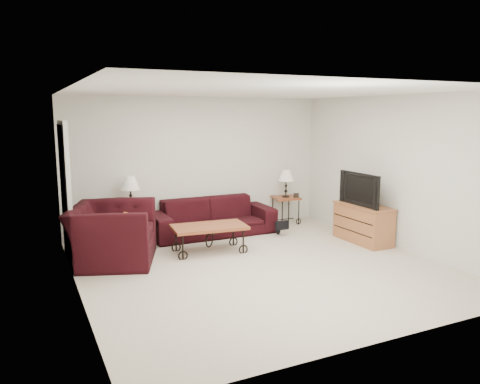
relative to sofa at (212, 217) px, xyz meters
The scene contains 20 objects.
ground 2.05m from the sofa, 91.94° to the right, with size 5.00×5.00×0.00m, color beige.
wall_back 1.04m from the sofa, 98.11° to the left, with size 5.00×0.02×2.50m, color silver.
wall_front 4.61m from the sofa, 90.87° to the right, with size 5.00×0.02×2.50m, color silver.
wall_left 3.39m from the sofa, 141.82° to the right, with size 0.02×5.00×2.50m, color silver.
wall_right 3.29m from the sofa, 39.72° to the right, with size 0.02×5.00×2.50m, color silver.
ceiling 2.97m from the sofa, 91.94° to the right, with size 5.00×5.00×0.00m, color white.
doorway 2.66m from the sofa, behind, with size 0.08×0.94×2.04m, color black.
sofa is the anchor object (origin of this frame).
side_table_left 1.45m from the sofa, behind, with size 0.52×0.52×0.57m, color brown.
side_table_right 1.67m from the sofa, ahead, with size 0.50×0.50×0.55m, color brown.
lamp_left 1.54m from the sofa, behind, with size 0.32×0.32×0.57m, color black, non-canonical shape.
lamp_right 1.74m from the sofa, ahead, with size 0.31×0.31×0.55m, color black, non-canonical shape.
photo_frame_left 1.61m from the sofa, behind, with size 0.11×0.02×0.10m, color black.
photo_frame_right 1.83m from the sofa, ahead, with size 0.11×0.01×0.09m, color black.
coffee_table 1.11m from the sofa, 114.73° to the right, with size 1.17×0.63×0.44m, color brown.
armchair 2.12m from the sofa, 156.52° to the right, with size 1.33×1.16×0.86m, color black.
throw_pillow 2.01m from the sofa, 153.50° to the right, with size 0.39×0.10×0.39m, color orange.
tv_stand 2.67m from the sofa, 36.07° to the right, with size 0.45×1.09×0.65m, color #A3633C.
television 2.73m from the sofa, 36.33° to the right, with size 0.97×0.13×0.56m, color black.
backpack 1.21m from the sofa, 25.54° to the right, with size 0.39×0.30×0.50m, color black.
Camera 1 is at (-3.06, -5.75, 2.20)m, focal length 35.02 mm.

